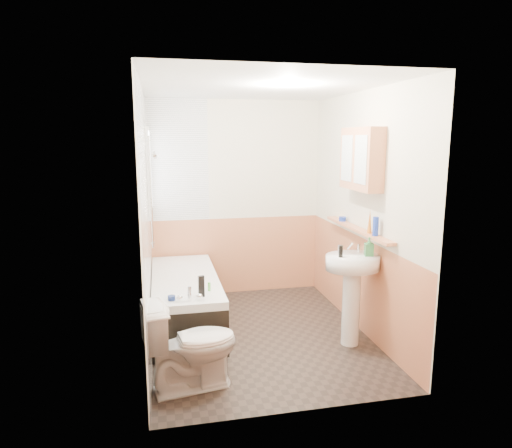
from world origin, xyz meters
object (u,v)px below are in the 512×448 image
object	(u,v)px
bathtub	(185,299)
sink	(352,281)
medicine_cabinet	(361,159)
toilet	(191,345)
pine_shelf	(357,229)

from	to	relation	value
bathtub	sink	world-z (taller)	sink
medicine_cabinet	bathtub	bearing A→B (deg)	161.74
toilet	bathtub	bearing A→B (deg)	-10.90
toilet	sink	distance (m)	1.70
bathtub	pine_shelf	bearing A→B (deg)	-15.26
bathtub	toilet	size ratio (longest dim) A/B	2.35
bathtub	toilet	world-z (taller)	toilet
pine_shelf	medicine_cabinet	bearing A→B (deg)	-106.88
bathtub	medicine_cabinet	xyz separation A→B (m)	(1.74, -0.57, 1.54)
toilet	medicine_cabinet	bearing A→B (deg)	-76.29
sink	pine_shelf	world-z (taller)	pine_shelf
pine_shelf	medicine_cabinet	world-z (taller)	medicine_cabinet
medicine_cabinet	pine_shelf	bearing A→B (deg)	73.12
sink	pine_shelf	distance (m)	0.61
toilet	pine_shelf	distance (m)	2.12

